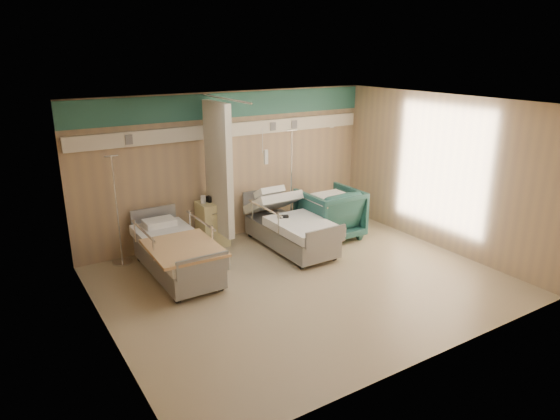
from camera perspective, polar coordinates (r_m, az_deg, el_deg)
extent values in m
cube|color=gray|center=(8.03, 2.69, -8.20)|extent=(6.00, 5.00, 0.00)
cube|color=tan|center=(9.61, -5.72, 5.01)|extent=(6.00, 0.04, 2.80)
cube|color=tan|center=(5.77, 17.20, -4.63)|extent=(6.00, 0.04, 2.80)
cube|color=tan|center=(6.38, -19.89, -2.73)|extent=(0.04, 5.00, 2.80)
cube|color=tan|center=(9.51, 17.90, 4.09)|extent=(0.04, 5.00, 2.80)
cube|color=white|center=(7.25, 3.02, 12.09)|extent=(6.00, 5.00, 0.04)
cube|color=#2C685E|center=(9.40, -5.89, 11.83)|extent=(6.00, 0.04, 0.45)
cube|color=silver|center=(9.43, -5.72, 9.10)|extent=(5.88, 0.08, 0.25)
cylinder|color=silver|center=(8.38, -6.32, 12.52)|extent=(0.03, 1.80, 0.03)
cube|color=beige|center=(8.89, -7.04, 4.64)|extent=(0.12, 0.90, 2.35)
cube|color=beige|center=(9.39, -7.72, -1.57)|extent=(0.50, 0.48, 0.85)
imported|color=#20504C|center=(9.73, 5.73, -0.39)|extent=(1.06, 1.09, 0.98)
cube|color=white|center=(9.59, 5.97, 2.61)|extent=(0.63, 0.56, 0.07)
cylinder|color=silver|center=(10.15, 1.25, -2.36)|extent=(0.37, 0.37, 0.03)
cylinder|color=silver|center=(9.84, 1.29, 3.17)|extent=(0.03, 0.03, 2.05)
cylinder|color=silver|center=(9.63, 1.33, 9.08)|extent=(0.25, 0.03, 0.03)
cylinder|color=silver|center=(9.11, -17.57, -5.69)|extent=(0.34, 0.34, 0.03)
cylinder|color=silver|center=(8.79, -18.13, -0.14)|extent=(0.03, 0.03, 1.88)
cylinder|color=silver|center=(8.56, -18.74, 5.85)|extent=(0.23, 0.03, 0.03)
cube|color=black|center=(9.00, 0.35, -0.76)|extent=(0.21, 0.16, 0.04)
cube|color=tan|center=(7.75, -10.96, -4.26)|extent=(1.05, 1.31, 0.04)
cube|color=black|center=(9.30, -7.84, 1.32)|extent=(0.22, 0.17, 0.11)
cylinder|color=white|center=(9.20, -8.77, 1.21)|extent=(0.10, 0.10, 0.14)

